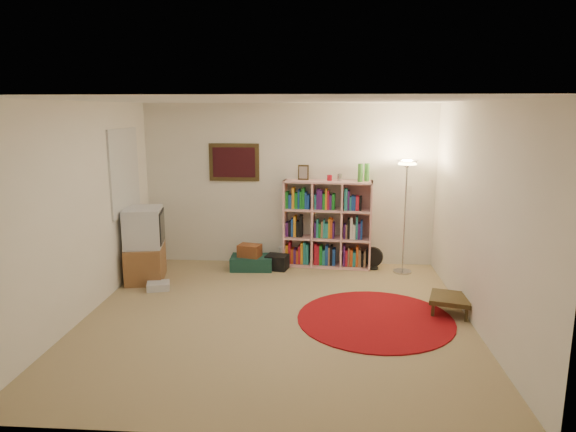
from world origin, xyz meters
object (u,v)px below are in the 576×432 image
Objects in this scene: floor_fan at (373,258)px; floor_lamp at (407,180)px; bookshelf at (326,225)px; side_table at (451,299)px; tv_stand at (145,245)px; suitcase at (252,263)px.

floor_lamp is at bearing -0.19° from floor_fan.
bookshelf is 2.41m from side_table.
floor_fan is at bearing 1.24° from tv_stand.
side_table is at bearing -24.68° from tv_stand.
bookshelf reaches higher than suitcase.
suitcase is at bearing 179.58° from floor_lamp.
floor_fan is 1.86m from suitcase.
bookshelf is 0.95× the size of floor_lamp.
tv_stand is at bearing -156.18° from bookshelf.
tv_stand reaches higher than floor_fan.
floor_lamp is 1.31m from floor_fan.
floor_fan is at bearing 114.09° from side_table.
floor_lamp is 2.63m from suitcase.
bookshelf is at bearing -172.37° from floor_fan.
floor_lamp reaches higher than tv_stand.
floor_fan reaches higher than suitcase.
suitcase is (-1.13, -0.26, -0.55)m from bookshelf.
floor_fan is 3.39m from tv_stand.
tv_stand is (-3.73, -0.57, -0.90)m from floor_lamp.
side_table is (0.34, -1.56, -1.23)m from floor_lamp.
floor_fan is 0.33× the size of tv_stand.
floor_lamp is 2.92× the size of side_table.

